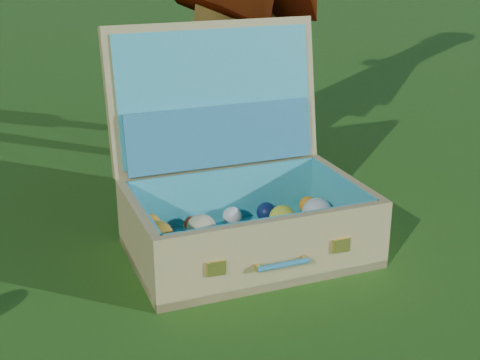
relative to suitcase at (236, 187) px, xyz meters
The scene contains 2 objects.
ground 0.26m from the suitcase, 98.95° to the right, with size 60.00×60.00×0.00m, color #215114.
suitcase is the anchor object (origin of this frame).
Camera 1 is at (-0.38, -1.35, 0.78)m, focal length 50.00 mm.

